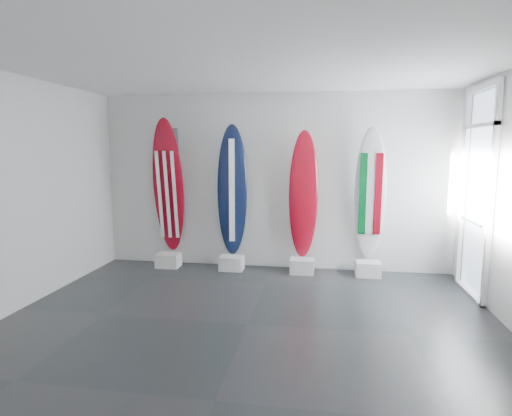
% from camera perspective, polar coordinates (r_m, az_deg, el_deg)
% --- Properties ---
extents(floor, '(6.00, 6.00, 0.00)m').
position_cam_1_polar(floor, '(5.15, -1.12, -15.56)').
color(floor, black).
rests_on(floor, ground).
extents(ceiling, '(6.00, 6.00, 0.00)m').
position_cam_1_polar(ceiling, '(4.81, -1.22, 19.29)').
color(ceiling, white).
rests_on(ceiling, wall_back).
extents(wall_back, '(6.00, 0.00, 6.00)m').
position_cam_1_polar(wall_back, '(7.21, 2.38, 3.57)').
color(wall_back, silver).
rests_on(wall_back, ground).
extents(wall_front, '(6.00, 0.00, 6.00)m').
position_cam_1_polar(wall_front, '(2.37, -12.04, -5.84)').
color(wall_front, silver).
rests_on(wall_front, ground).
extents(wall_left, '(0.00, 5.00, 5.00)m').
position_cam_1_polar(wall_left, '(6.05, -30.38, 1.61)').
color(wall_left, silver).
rests_on(wall_left, ground).
extents(display_block_usa, '(0.40, 0.30, 0.24)m').
position_cam_1_polar(display_block_usa, '(7.57, -11.85, -6.98)').
color(display_block_usa, white).
rests_on(display_block_usa, floor).
extents(surfboard_usa, '(0.56, 0.47, 2.35)m').
position_cam_1_polar(surfboard_usa, '(7.44, -11.86, 2.86)').
color(surfboard_usa, maroon).
rests_on(surfboard_usa, display_block_usa).
extents(display_block_navy, '(0.40, 0.30, 0.24)m').
position_cam_1_polar(display_block_navy, '(7.25, -3.33, -7.50)').
color(display_block_navy, white).
rests_on(display_block_navy, floor).
extents(surfboard_navy, '(0.53, 0.30, 2.23)m').
position_cam_1_polar(surfboard_navy, '(7.12, -3.24, 2.34)').
color(surfboard_navy, black).
rests_on(surfboard_navy, display_block_navy).
extents(display_block_swiss, '(0.40, 0.30, 0.24)m').
position_cam_1_polar(display_block_swiss, '(7.10, 6.30, -7.87)').
color(display_block_swiss, white).
rests_on(display_block_swiss, floor).
extents(surfboard_swiss, '(0.50, 0.24, 2.13)m').
position_cam_1_polar(surfboard_swiss, '(6.97, 6.49, 1.75)').
color(surfboard_swiss, maroon).
rests_on(surfboard_swiss, display_block_swiss).
extents(display_block_italy, '(0.40, 0.30, 0.24)m').
position_cam_1_polar(display_block_italy, '(7.13, 15.01, -8.03)').
color(display_block_italy, white).
rests_on(display_block_italy, floor).
extents(surfboard_italy, '(0.53, 0.41, 2.19)m').
position_cam_1_polar(surfboard_italy, '(7.00, 15.29, 1.77)').
color(surfboard_italy, white).
rests_on(surfboard_italy, display_block_italy).
extents(wall_outlet, '(0.09, 0.02, 0.13)m').
position_cam_1_polar(wall_outlet, '(8.03, -15.39, -4.55)').
color(wall_outlet, silver).
rests_on(wall_outlet, wall_back).
extents(glass_door, '(0.12, 1.16, 2.85)m').
position_cam_1_polar(glass_door, '(6.58, 27.93, 1.55)').
color(glass_door, white).
rests_on(glass_door, floor).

